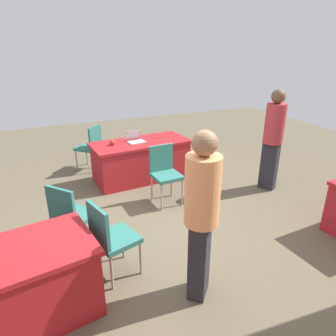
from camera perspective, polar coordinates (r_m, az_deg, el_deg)
The scene contains 12 objects.
ground_plane at distance 4.45m, azimuth -0.80°, elevation -11.85°, with size 14.40×14.40×0.00m, color brown.
table_foreground at distance 6.00m, azimuth -5.07°, elevation 1.49°, with size 1.92×0.95×0.77m.
table_mid_left at distance 3.35m, azimuth -28.13°, elevation -19.88°, with size 1.74×1.07×0.77m.
chair_tucked_left at distance 6.59m, azimuth -14.35°, elevation 4.28°, with size 0.62×0.62×0.96m.
chair_tucked_right at distance 3.47m, azimuth -10.85°, elevation -12.41°, with size 0.54×0.54×0.95m.
chair_aisle at distance 5.01m, azimuth -0.62°, elevation -0.50°, with size 0.46×0.46×0.97m.
chair_by_pillar at distance 4.00m, azimuth -17.91°, elevation -8.21°, with size 0.62×0.62×0.95m.
person_presenter at distance 2.95m, azimuth 6.35°, elevation -7.90°, with size 0.48×0.48×1.81m.
person_attendee_standing at distance 5.67m, azimuth 19.21°, elevation 5.86°, with size 0.46×0.46×1.81m.
laptop_silver at distance 5.87m, azimuth -6.11°, elevation 5.31°, with size 0.35×0.32×0.21m.
yarn_ball at distance 5.72m, azimuth -10.44°, elevation 4.77°, with size 0.10×0.10×0.10m, color #B2382D.
scissors_red at distance 6.13m, azimuth -2.48°, elevation 5.80°, with size 0.18×0.04×0.01m, color red.
Camera 1 is at (1.48, 3.39, 2.48)m, focal length 32.36 mm.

